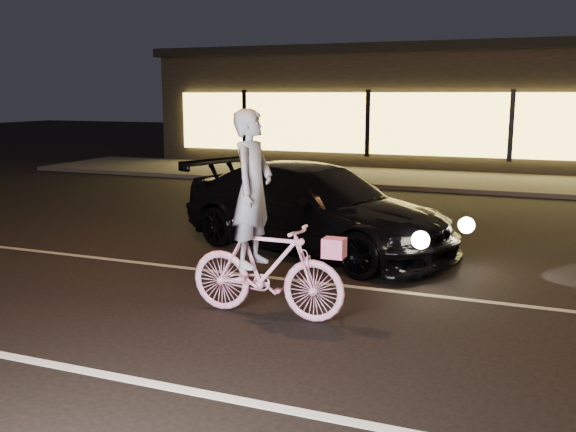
% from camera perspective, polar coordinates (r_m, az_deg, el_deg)
% --- Properties ---
extents(ground, '(90.00, 90.00, 0.00)m').
position_cam_1_polar(ground, '(6.60, 12.03, -12.18)').
color(ground, black).
rests_on(ground, ground).
extents(lane_stripe_near, '(60.00, 0.12, 0.01)m').
position_cam_1_polar(lane_stripe_near, '(5.27, 9.10, -18.24)').
color(lane_stripe_near, silver).
rests_on(lane_stripe_near, ground).
extents(lane_stripe_far, '(60.00, 0.10, 0.01)m').
position_cam_1_polar(lane_stripe_far, '(8.46, 14.37, -7.06)').
color(lane_stripe_far, gray).
rests_on(lane_stripe_far, ground).
extents(sidewalk, '(30.00, 4.00, 0.12)m').
position_cam_1_polar(sidewalk, '(19.20, 18.69, 2.76)').
color(sidewalk, '#383533').
rests_on(sidewalk, ground).
extents(storefront, '(25.40, 8.42, 4.20)m').
position_cam_1_polar(storefront, '(25.00, 19.78, 9.24)').
color(storefront, black).
rests_on(storefront, ground).
extents(cyclist, '(1.90, 0.65, 2.39)m').
position_cam_1_polar(cyclist, '(7.35, -2.28, -2.58)').
color(cyclist, '#EF3E9A').
rests_on(cyclist, ground).
extents(sedan, '(5.31, 3.58, 1.43)m').
position_cam_1_polar(sedan, '(10.48, 2.38, 0.69)').
color(sedan, black).
rests_on(sedan, ground).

